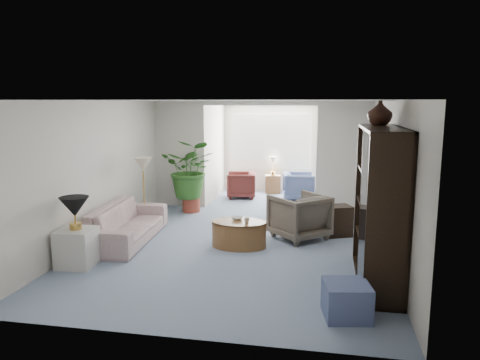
% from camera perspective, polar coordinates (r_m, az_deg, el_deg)
% --- Properties ---
extents(floor, '(6.00, 6.00, 0.00)m').
position_cam_1_polar(floor, '(7.84, -0.81, -8.68)').
color(floor, gray).
rests_on(floor, ground).
extents(sunroom_floor, '(2.60, 2.60, 0.00)m').
position_cam_1_polar(sunroom_floor, '(11.76, 3.12, -2.45)').
color(sunroom_floor, gray).
rests_on(sunroom_floor, ground).
extents(back_pier_left, '(1.20, 0.12, 2.50)m').
position_cam_1_polar(back_pier_left, '(10.90, -7.55, 3.19)').
color(back_pier_left, silver).
rests_on(back_pier_left, ground).
extents(back_pier_right, '(1.20, 0.12, 2.50)m').
position_cam_1_polar(back_pier_right, '(10.38, 12.86, 2.70)').
color(back_pier_right, silver).
rests_on(back_pier_right, ground).
extents(back_header, '(2.60, 0.12, 0.10)m').
position_cam_1_polar(back_header, '(10.40, 2.45, 9.57)').
color(back_header, silver).
rests_on(back_header, back_pier_left).
extents(window_pane, '(2.20, 0.02, 1.50)m').
position_cam_1_polar(window_pane, '(12.61, 3.82, 4.81)').
color(window_pane, white).
extents(window_blinds, '(2.20, 0.02, 1.50)m').
position_cam_1_polar(window_blinds, '(12.58, 3.80, 4.80)').
color(window_blinds, white).
extents(framed_picture, '(0.04, 0.50, 0.40)m').
position_cam_1_polar(framed_picture, '(7.31, 18.30, 3.13)').
color(framed_picture, beige).
extents(sofa, '(1.03, 2.30, 0.66)m').
position_cam_1_polar(sofa, '(8.48, -13.98, -5.25)').
color(sofa, beige).
rests_on(sofa, ground).
extents(end_table, '(0.56, 0.56, 0.58)m').
position_cam_1_polar(end_table, '(7.43, -19.72, -7.98)').
color(end_table, silver).
rests_on(end_table, ground).
extents(table_lamp, '(0.44, 0.44, 0.30)m').
position_cam_1_polar(table_lamp, '(7.27, -20.01, -3.16)').
color(table_lamp, black).
rests_on(table_lamp, end_table).
extents(floor_lamp, '(0.36, 0.36, 0.28)m').
position_cam_1_polar(floor_lamp, '(9.25, -12.05, 1.89)').
color(floor_lamp, beige).
rests_on(floor_lamp, ground).
extents(coffee_table, '(1.01, 1.01, 0.45)m').
position_cam_1_polar(coffee_table, '(7.93, -0.13, -6.76)').
color(coffee_table, brown).
rests_on(coffee_table, ground).
extents(coffee_bowl, '(0.22, 0.22, 0.05)m').
position_cam_1_polar(coffee_bowl, '(7.97, -0.35, -4.82)').
color(coffee_bowl, beige).
rests_on(coffee_bowl, coffee_table).
extents(coffee_cup, '(0.11, 0.11, 0.09)m').
position_cam_1_polar(coffee_cup, '(7.74, 0.83, -5.10)').
color(coffee_cup, beige).
rests_on(coffee_cup, coffee_table).
extents(wingback_chair, '(1.26, 1.26, 0.82)m').
position_cam_1_polar(wingback_chair, '(8.43, 7.41, -4.53)').
color(wingback_chair, '#645C4F').
rests_on(wingback_chair, ground).
extents(side_table_dark, '(0.59, 0.53, 0.57)m').
position_cam_1_polar(side_table_dark, '(8.75, 12.10, -4.99)').
color(side_table_dark, black).
rests_on(side_table_dark, ground).
extents(entertainment_cabinet, '(0.52, 1.94, 2.15)m').
position_cam_1_polar(entertainment_cabinet, '(6.49, 17.04, -3.18)').
color(entertainment_cabinet, black).
rests_on(entertainment_cabinet, ground).
extents(cabinet_urn, '(0.35, 0.35, 0.37)m').
position_cam_1_polar(cabinet_urn, '(6.84, 17.11, 8.10)').
color(cabinet_urn, black).
rests_on(cabinet_urn, entertainment_cabinet).
extents(ottoman, '(0.59, 0.59, 0.41)m').
position_cam_1_polar(ottoman, '(5.61, 13.18, -14.42)').
color(ottoman, slate).
rests_on(ottoman, ground).
extents(plant_pot, '(0.40, 0.40, 0.32)m').
position_cam_1_polar(plant_pot, '(10.49, -6.11, -3.08)').
color(plant_pot, '#9A3D2C').
rests_on(plant_pot, ground).
extents(house_plant, '(1.20, 1.04, 1.33)m').
position_cam_1_polar(house_plant, '(10.34, -6.19, 1.38)').
color(house_plant, '#2E6221').
rests_on(house_plant, plant_pot).
extents(sunroom_chair_blue, '(0.87, 0.85, 0.70)m').
position_cam_1_polar(sunroom_chair_blue, '(11.75, 7.36, -0.78)').
color(sunroom_chair_blue, slate).
rests_on(sunroom_chair_blue, ground).
extents(sunroom_chair_maroon, '(0.83, 0.81, 0.67)m').
position_cam_1_polar(sunroom_chair_maroon, '(11.92, 0.14, -0.62)').
color(sunroom_chair_maroon, '#5D2620').
rests_on(sunroom_chair_maroon, ground).
extents(sunroom_table, '(0.45, 0.37, 0.50)m').
position_cam_1_polar(sunroom_table, '(12.56, 4.12, -0.51)').
color(sunroom_table, brown).
rests_on(sunroom_table, ground).
extents(shelf_clutter, '(0.30, 1.01, 1.06)m').
position_cam_1_polar(shelf_clutter, '(6.43, 16.68, -2.13)').
color(shelf_clutter, '#484542').
rests_on(shelf_clutter, entertainment_cabinet).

